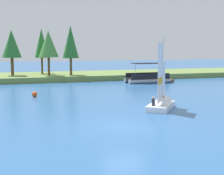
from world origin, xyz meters
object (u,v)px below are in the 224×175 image
(shoreline_tree_midleft, at_px, (12,44))
(shoreline_tree_midright, at_px, (48,44))
(wooden_dock, at_px, (161,79))
(channel_buoy, at_px, (35,94))
(shoreline_tree_centre, at_px, (42,43))
(pontoon_boat, at_px, (147,78))
(shoreline_tree_right, at_px, (71,42))
(sailboat, at_px, (163,102))

(shoreline_tree_midleft, height_order, shoreline_tree_midright, shoreline_tree_midleft)
(wooden_dock, bearing_deg, channel_buoy, -150.95)
(channel_buoy, bearing_deg, shoreline_tree_centre, 81.44)
(shoreline_tree_midleft, relative_size, pontoon_boat, 1.07)
(shoreline_tree_right, bearing_deg, shoreline_tree_midright, 179.84)
(shoreline_tree_midleft, relative_size, shoreline_tree_centre, 0.94)
(sailboat, relative_size, channel_buoy, 11.28)
(shoreline_tree_centre, xyz_separation_m, sailboat, (6.27, -28.31, -5.01))
(shoreline_tree_centre, height_order, shoreline_tree_midright, shoreline_tree_centre)
(sailboat, relative_size, pontoon_boat, 0.97)
(shoreline_tree_midleft, relative_size, shoreline_tree_midright, 1.02)
(shoreline_tree_centre, relative_size, shoreline_tree_midright, 1.08)
(shoreline_tree_right, xyz_separation_m, channel_buoy, (-6.62, -15.34, -5.28))
(shoreline_tree_midleft, relative_size, shoreline_tree_right, 0.91)
(shoreline_tree_centre, height_order, channel_buoy, shoreline_tree_centre)
(shoreline_tree_midleft, distance_m, channel_buoy, 17.93)
(shoreline_tree_midleft, height_order, channel_buoy, shoreline_tree_midleft)
(wooden_dock, xyz_separation_m, channel_buoy, (-18.85, -10.47, 0.07))
(sailboat, bearing_deg, pontoon_boat, 17.65)
(shoreline_tree_centre, distance_m, channel_buoy, 20.24)
(shoreline_tree_centre, relative_size, pontoon_boat, 1.14)
(shoreline_tree_centre, relative_size, shoreline_tree_right, 0.96)
(pontoon_boat, height_order, channel_buoy, pontoon_boat)
(shoreline_tree_centre, xyz_separation_m, shoreline_tree_right, (3.71, -4.01, 0.13))
(shoreline_tree_midleft, height_order, sailboat, shoreline_tree_midleft)
(pontoon_boat, relative_size, channel_buoy, 11.61)
(wooden_dock, relative_size, sailboat, 0.82)
(shoreline_tree_centre, bearing_deg, sailboat, -77.52)
(shoreline_tree_right, bearing_deg, shoreline_tree_midleft, 167.46)
(shoreline_tree_midright, bearing_deg, shoreline_tree_midleft, 160.01)
(shoreline_tree_midright, xyz_separation_m, wooden_dock, (15.42, -4.88, -5.05))
(shoreline_tree_midleft, height_order, pontoon_boat, shoreline_tree_midleft)
(shoreline_tree_right, height_order, sailboat, shoreline_tree_right)
(shoreline_tree_midright, height_order, shoreline_tree_right, shoreline_tree_right)
(shoreline_tree_centre, bearing_deg, wooden_dock, -29.13)
(shoreline_tree_centre, bearing_deg, channel_buoy, -98.56)
(wooden_dock, xyz_separation_m, pontoon_boat, (-2.96, -1.67, 0.46))
(shoreline_tree_right, bearing_deg, pontoon_boat, -35.18)
(wooden_dock, bearing_deg, sailboat, -116.47)
(shoreline_tree_right, xyz_separation_m, pontoon_boat, (9.27, -6.53, -4.88))
(shoreline_tree_centre, xyz_separation_m, wooden_dock, (15.94, -8.88, -5.22))
(shoreline_tree_centre, distance_m, pontoon_boat, 17.39)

